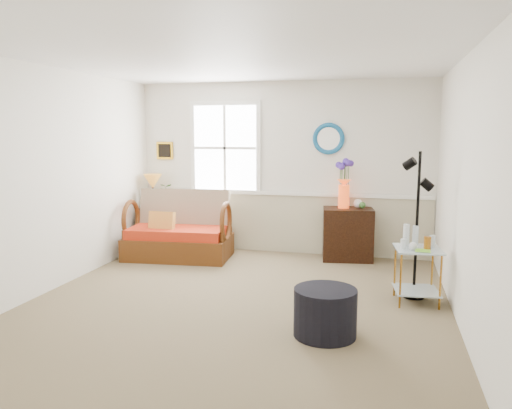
% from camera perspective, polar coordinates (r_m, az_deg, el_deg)
% --- Properties ---
extents(floor, '(4.50, 5.00, 0.01)m').
position_cam_1_polar(floor, '(5.51, -2.35, -11.34)').
color(floor, olive).
rests_on(floor, ground).
extents(ceiling, '(4.50, 5.00, 0.01)m').
position_cam_1_polar(ceiling, '(5.24, -2.52, 16.52)').
color(ceiling, white).
rests_on(ceiling, walls).
extents(walls, '(4.51, 5.01, 2.60)m').
position_cam_1_polar(walls, '(5.21, -2.43, 2.24)').
color(walls, white).
rests_on(walls, floor).
extents(wainscot, '(4.46, 0.02, 0.90)m').
position_cam_1_polar(wainscot, '(7.72, 2.92, -2.14)').
color(wainscot, '#B6AD8E').
rests_on(wainscot, walls).
extents(chair_rail, '(4.46, 0.04, 0.06)m').
position_cam_1_polar(chair_rail, '(7.64, 2.93, 1.31)').
color(chair_rail, white).
rests_on(chair_rail, walls).
extents(window, '(1.14, 0.06, 1.44)m').
position_cam_1_polar(window, '(7.81, -3.56, 6.46)').
color(window, white).
rests_on(window, walls).
extents(picture, '(0.28, 0.03, 0.28)m').
position_cam_1_polar(picture, '(8.20, -10.37, 6.08)').
color(picture, '#BB881D').
rests_on(picture, walls).
extents(mirror, '(0.47, 0.07, 0.47)m').
position_cam_1_polar(mirror, '(7.49, 8.30, 7.46)').
color(mirror, '#1972AC').
rests_on(mirror, walls).
extents(loveseat, '(1.58, 0.99, 0.98)m').
position_cam_1_polar(loveseat, '(7.43, -8.88, -2.32)').
color(loveseat, '#4D2408').
rests_on(loveseat, floor).
extents(throw_pillow, '(0.39, 0.11, 0.38)m').
position_cam_1_polar(throw_pillow, '(7.37, -10.73, -2.28)').
color(throw_pillow, '#CB5620').
rests_on(throw_pillow, loveseat).
extents(lamp_stand, '(0.43, 0.43, 0.66)m').
position_cam_1_polar(lamp_stand, '(8.19, -11.59, -2.55)').
color(lamp_stand, black).
rests_on(lamp_stand, floor).
extents(table_lamp, '(0.37, 0.37, 0.52)m').
position_cam_1_polar(table_lamp, '(8.08, -11.69, 1.56)').
color(table_lamp, orange).
rests_on(table_lamp, lamp_stand).
extents(potted_plant, '(0.47, 0.48, 0.29)m').
position_cam_1_polar(potted_plant, '(8.10, -10.62, 0.78)').
color(potted_plant, '#3C702F').
rests_on(potted_plant, lamp_stand).
extents(cabinet, '(0.76, 0.55, 0.76)m').
position_cam_1_polar(cabinet, '(7.37, 10.43, -3.35)').
color(cabinet, black).
rests_on(cabinet, floor).
extents(flower_vase, '(0.24, 0.24, 0.69)m').
position_cam_1_polar(flower_vase, '(7.28, 10.03, 2.31)').
color(flower_vase, '#E54414').
rests_on(flower_vase, cabinet).
extents(side_table, '(0.53, 0.53, 0.61)m').
position_cam_1_polar(side_table, '(5.74, 17.90, -7.73)').
color(side_table, '#A0671D').
rests_on(side_table, floor).
extents(tabletop_items, '(0.40, 0.40, 0.24)m').
position_cam_1_polar(tabletop_items, '(5.67, 18.01, -3.55)').
color(tabletop_items, silver).
rests_on(tabletop_items, side_table).
extents(floor_lamp, '(0.31, 0.31, 1.64)m').
position_cam_1_polar(floor_lamp, '(5.80, 17.91, -2.31)').
color(floor_lamp, black).
rests_on(floor_lamp, floor).
extents(ottoman, '(0.67, 0.67, 0.44)m').
position_cam_1_polar(ottoman, '(4.69, 7.90, -12.11)').
color(ottoman, black).
rests_on(ottoman, floor).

